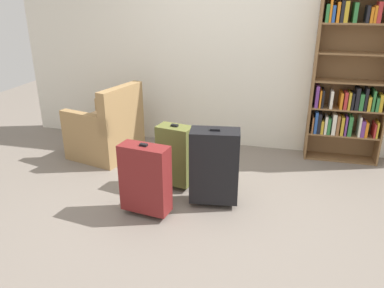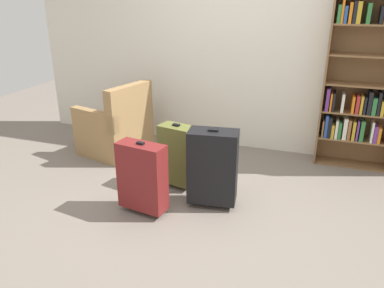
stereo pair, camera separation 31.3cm
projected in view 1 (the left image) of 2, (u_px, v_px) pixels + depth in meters
The scene contains 8 objects.
ground_plane at pixel (200, 211), 3.55m from camera, with size 9.89×9.89×0.00m, color slate.
back_wall at pixel (233, 45), 4.67m from camera, with size 5.65×0.10×2.60m, color silver.
bookshelf at pixel (349, 83), 4.34m from camera, with size 0.83×0.27×1.89m.
armchair at pixel (107, 131), 4.64m from camera, with size 0.85×0.85×0.90m.
mug at pixel (141, 159), 4.53m from camera, with size 0.12×0.08×0.10m.
suitcase_dark_red at pixel (145, 179), 3.37m from camera, with size 0.46×0.25×0.70m.
suitcase_black at pixel (214, 166), 3.53m from camera, with size 0.48×0.30×0.77m.
suitcase_olive at pixel (175, 155), 3.86m from camera, with size 0.38×0.26×0.69m.
Camera 1 is at (0.66, -2.99, 1.90)m, focal length 35.53 mm.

